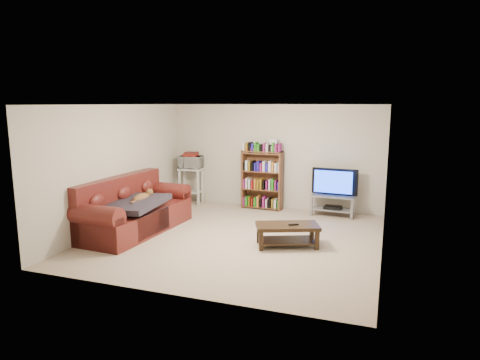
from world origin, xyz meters
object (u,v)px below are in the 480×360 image
at_px(sofa, 132,213).
at_px(coffee_table, 287,231).
at_px(tv_stand, 333,202).
at_px(bookshelf, 262,179).

height_order(sofa, coffee_table, sofa).
height_order(tv_stand, bookshelf, bookshelf).
bearing_deg(tv_stand, sofa, -141.93).
distance_m(tv_stand, bookshelf, 1.69).
relative_size(sofa, tv_stand, 2.63).
xyz_separation_m(coffee_table, bookshelf, (-1.16, 2.41, 0.43)).
height_order(sofa, tv_stand, sofa).
bearing_deg(coffee_table, bookshelf, 93.66).
relative_size(coffee_table, tv_stand, 1.25).
bearing_deg(tv_stand, coffee_table, -98.17).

